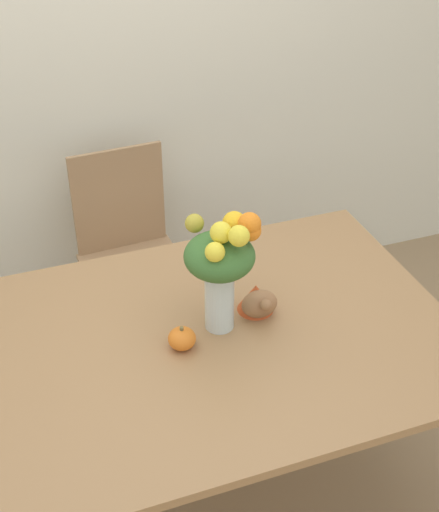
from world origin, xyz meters
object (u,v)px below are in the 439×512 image
object	(u,v)px
turkey_figurine	(257,300)
dining_chair_near_window	(131,256)
flower_vase	(222,262)
pumpkin	(182,338)

from	to	relation	value
turkey_figurine	dining_chair_near_window	distance (m)	0.94
flower_vase	pumpkin	world-z (taller)	flower_vase
turkey_figurine	dining_chair_near_window	bearing A→B (deg)	104.70
pumpkin	turkey_figurine	world-z (taller)	turkey_figurine
turkey_figurine	dining_chair_near_window	xyz separation A→B (m)	(-0.22, 0.85, -0.32)
pumpkin	dining_chair_near_window	world-z (taller)	dining_chair_near_window
dining_chair_near_window	flower_vase	bearing A→B (deg)	-86.88
pumpkin	dining_chair_near_window	size ratio (longest dim) A/B	0.09
flower_vase	dining_chair_near_window	xyz separation A→B (m)	(-0.09, 0.88, -0.52)
pumpkin	turkey_figurine	distance (m)	0.29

